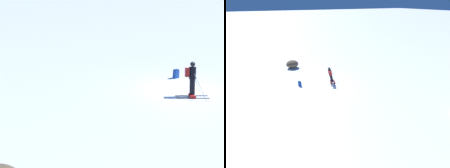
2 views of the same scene
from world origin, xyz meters
TOP-DOWN VIEW (x-y plane):
  - ground_plane at (0.00, 0.00)m, footprint 300.00×300.00m
  - skier at (-0.97, -0.03)m, footprint 1.30×1.66m
  - spare_backpack at (2.00, -0.76)m, footprint 0.30×0.35m

SIDE VIEW (x-z plane):
  - ground_plane at x=0.00m, z-range 0.00..0.00m
  - spare_backpack at x=2.00m, z-range -0.01..0.49m
  - skier at x=-0.97m, z-range 0.08..1.80m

